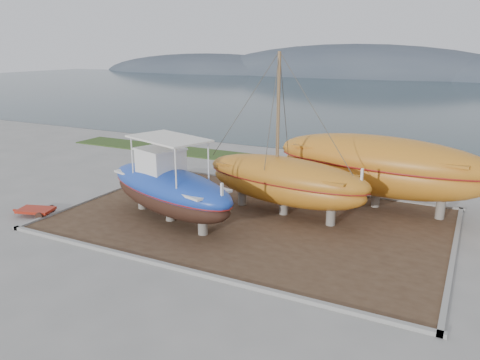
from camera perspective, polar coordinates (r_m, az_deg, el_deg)
The scene contains 11 objects.
ground at distance 19.74m, azimuth -3.78°, elevation -8.53°, with size 140.00×140.00×0.00m, color gray.
dirt_patch at distance 22.98m, azimuth 1.35°, elevation -4.79°, with size 18.00×12.00×0.06m, color #422D1E.
curb_frame at distance 22.96m, azimuth 1.35°, elevation -4.69°, with size 18.60×12.60×0.15m, color gray, non-canonical shape.
grass_strip at distance 33.25m, azimuth 10.03°, elevation 1.55°, with size 44.00×3.00×0.08m, color #284219.
sea at distance 86.26m, azimuth 21.11°, elevation 9.47°, with size 260.00×100.00×0.04m, color #1A2F34, non-canonical shape.
mountain_ridge at distance 140.91m, azimuth 23.79°, elevation 11.31°, with size 200.00×36.00×20.00m, color #333D49, non-canonical shape.
blue_caique at distance 22.37m, azimuth -8.66°, elevation 0.03°, with size 8.48×2.65×4.08m, color #1C41B0, non-canonical shape.
white_dinghy at distance 27.94m, azimuth -9.81°, elevation 0.15°, with size 4.06×1.52×1.22m, color white, non-canonical shape.
orange_sailboat at distance 22.63m, azimuth 5.59°, elevation 5.30°, with size 8.86×2.61×7.90m, color #B56D1B, non-canonical shape.
orange_bare_hull at distance 25.16m, azimuth 16.43°, elevation 0.83°, with size 11.14×3.34×3.65m, color #B56D1B, non-canonical shape.
red_trailer at distance 25.63m, azimuth -23.61°, elevation -3.60°, with size 2.52×1.26×0.36m, color #AD2513, non-canonical shape.
Camera 1 is at (9.32, -15.36, 8.16)m, focal length 35.00 mm.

